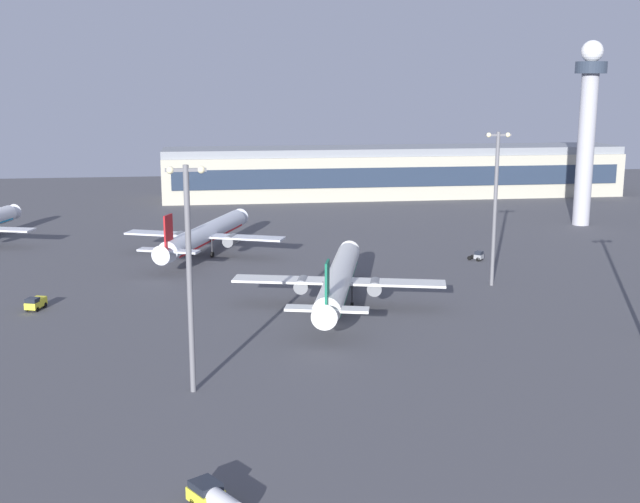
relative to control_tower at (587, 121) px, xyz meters
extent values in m
plane|color=#4C4C51|center=(-78.82, -80.68, -27.22)|extent=(416.00, 416.00, 0.00)
cube|color=#B2AD99|center=(-37.51, 59.34, -20.22)|extent=(150.05, 22.00, 14.00)
cube|color=#263347|center=(-37.51, 48.14, -19.52)|extent=(144.05, 0.40, 6.16)
cube|color=gray|center=(-37.51, 59.34, -12.02)|extent=(150.05, 19.80, 2.40)
cylinder|color=#A8A8B2|center=(0.00, 0.00, -7.52)|extent=(4.40, 4.40, 39.41)
cylinder|color=#2D3847|center=(0.00, 0.00, 13.69)|extent=(8.00, 8.00, 3.00)
sphere|color=silver|center=(0.00, 0.00, 17.71)|extent=(5.60, 5.60, 5.60)
cylinder|color=silver|center=(-76.03, -68.47, -22.61)|extent=(14.03, 40.32, 4.28)
cone|color=silver|center=(-70.76, -47.52, -22.61)|extent=(4.60, 3.61, 4.06)
cone|color=silver|center=(-81.35, -89.64, -22.61)|extent=(4.50, 3.99, 3.85)
cube|color=silver|center=(-76.30, -69.57, -22.84)|extent=(36.01, 13.15, 0.39)
cube|color=silver|center=(-80.83, -87.57, -22.39)|extent=(12.66, 5.64, 0.39)
cube|color=#146B4C|center=(-80.75, -87.24, -18.95)|extent=(1.21, 3.57, 7.31)
cylinder|color=slate|center=(-82.30, -68.06, -23.62)|extent=(3.39, 4.53, 2.48)
cylinder|color=slate|center=(-70.30, -71.08, -23.62)|extent=(3.39, 4.53, 2.48)
cube|color=#146B4C|center=(-76.03, -68.47, -23.79)|extent=(12.82, 37.08, 0.41)
cylinder|color=#333338|center=(-72.86, -55.90, -24.61)|extent=(0.32, 0.32, 3.99)
cylinder|color=black|center=(-72.86, -55.90, -26.60)|extent=(0.74, 1.31, 1.24)
cylinder|color=#333338|center=(-79.11, -70.60, -24.61)|extent=(0.32, 0.32, 3.99)
cylinder|color=black|center=(-79.11, -70.60, -26.60)|extent=(0.74, 1.31, 1.24)
cylinder|color=#333338|center=(-74.31, -71.81, -24.61)|extent=(0.32, 0.32, 3.99)
cylinder|color=black|center=(-74.31, -71.81, -26.60)|extent=(0.74, 1.31, 1.24)
cylinder|color=silver|center=(-98.78, -24.19, -22.60)|extent=(18.76, 39.38, 4.29)
cone|color=silver|center=(-90.90, -4.01, -22.60)|extent=(4.78, 4.00, 4.07)
cone|color=silver|center=(-106.74, -44.57, -22.60)|extent=(4.74, 4.35, 3.86)
cube|color=silver|center=(-99.19, -25.24, -22.82)|extent=(35.26, 17.33, 0.39)
cube|color=silver|center=(-105.96, -42.57, -22.37)|extent=(12.54, 7.03, 0.39)
cube|color=red|center=(-105.83, -42.26, -18.93)|extent=(1.63, 3.49, 7.33)
cylinder|color=slate|center=(-104.97, -22.98, -23.61)|extent=(3.79, 4.69, 2.48)
cylinder|color=slate|center=(-93.41, -27.49, -23.61)|extent=(3.79, 4.69, 2.48)
cube|color=red|center=(-98.78, -24.19, -23.78)|extent=(17.18, 36.20, 0.41)
cylinder|color=#333338|center=(-94.05, -12.08, -24.60)|extent=(0.32, 0.32, 4.00)
cylinder|color=black|center=(-94.05, -12.08, -26.60)|extent=(0.87, 1.32, 1.24)
cylinder|color=#333338|center=(-102.11, -25.91, -24.60)|extent=(0.32, 0.32, 4.00)
cylinder|color=black|center=(-102.11, -25.91, -26.60)|extent=(0.87, 1.32, 1.24)
cylinder|color=#333338|center=(-97.49, -27.72, -24.60)|extent=(0.32, 0.32, 4.00)
cylinder|color=black|center=(-97.49, -27.72, -26.60)|extent=(0.87, 1.32, 1.24)
cone|color=white|center=(-148.48, 13.23, -22.81)|extent=(4.46, 3.58, 3.88)
cube|color=gray|center=(-41.09, -38.61, -26.32)|extent=(2.39, 2.41, 0.90)
cube|color=#1E232D|center=(-41.09, -38.61, -25.52)|extent=(2.15, 2.17, 0.70)
cylinder|color=black|center=(-40.42, -38.20, -26.77)|extent=(0.87, 0.82, 0.90)
cylinder|color=black|center=(-41.42, -39.31, -26.77)|extent=(0.87, 0.82, 0.90)
cylinder|color=black|center=(-41.95, -36.83, -26.77)|extent=(0.87, 0.82, 0.90)
cylinder|color=black|center=(-42.95, -37.95, -26.77)|extent=(0.87, 0.82, 0.90)
cube|color=yellow|center=(-127.24, -65.81, -26.22)|extent=(2.55, 2.61, 1.10)
cube|color=#1E232D|center=(-127.24, -65.81, -25.32)|extent=(2.32, 2.32, 0.70)
cube|color=yellow|center=(-126.66, -64.01, -26.07)|extent=(2.56, 2.87, 1.40)
cylinder|color=black|center=(-126.52, -66.35, -26.77)|extent=(0.56, 0.95, 0.90)
cylinder|color=black|center=(-128.14, -65.82, -26.77)|extent=(0.56, 0.95, 0.90)
cylinder|color=black|center=(-125.69, -63.79, -26.77)|extent=(0.56, 0.95, 0.90)
cylinder|color=black|center=(-127.31, -63.27, -26.77)|extent=(0.56, 0.95, 0.90)
cube|color=yellow|center=(-98.33, -132.93, -26.17)|extent=(3.64, 3.82, 1.20)
cube|color=#1E232D|center=(-98.33, -132.93, -25.22)|extent=(3.28, 3.41, 0.70)
cylinder|color=silver|center=(-96.87, -135.20, -25.78)|extent=(3.78, 4.51, 1.80)
cylinder|color=black|center=(-99.44, -133.14, -26.77)|extent=(0.74, 0.92, 0.90)
cylinder|color=black|center=(-97.67, -132.01, -26.77)|extent=(0.74, 0.92, 0.90)
cylinder|color=slate|center=(-100.02, -105.08, -13.20)|extent=(0.70, 0.70, 28.04)
cube|color=slate|center=(-100.02, -105.08, 0.22)|extent=(4.80, 0.40, 0.40)
sphere|color=#F9EAB2|center=(-101.82, -105.08, 0.22)|extent=(0.90, 0.90, 0.90)
sphere|color=#F9EAB2|center=(-98.22, -105.08, 0.22)|extent=(0.90, 0.90, 0.90)
cylinder|color=slate|center=(-45.51, -59.22, -12.92)|extent=(0.70, 0.70, 28.61)
cube|color=slate|center=(-45.51, -59.22, 0.79)|extent=(4.80, 0.40, 0.40)
sphere|color=#F9EAB2|center=(-47.31, -59.22, 0.79)|extent=(0.90, 0.90, 0.90)
sphere|color=#F9EAB2|center=(-43.71, -59.22, 0.79)|extent=(0.90, 0.90, 0.90)
camera|label=1|loc=(-96.92, -200.04, 10.45)|focal=45.17mm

